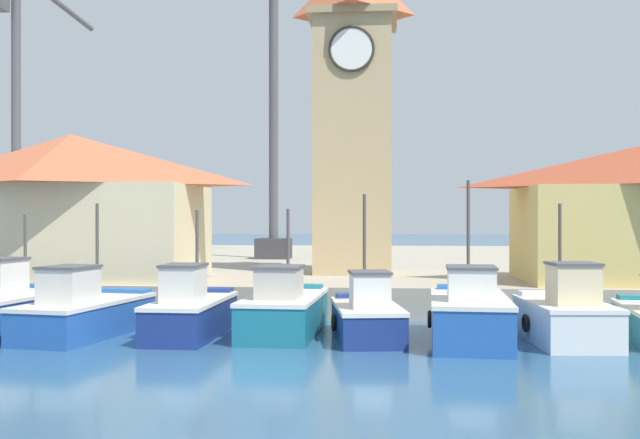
% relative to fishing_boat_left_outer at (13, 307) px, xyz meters
% --- Properties ---
extents(ground_plane, '(300.00, 300.00, 0.00)m').
position_rel_fishing_boat_left_outer_xyz_m(ground_plane, '(8.14, -5.55, -0.79)').
color(ground_plane, '#2D567A').
extents(quay_wharf, '(120.00, 40.00, 1.15)m').
position_rel_fishing_boat_left_outer_xyz_m(quay_wharf, '(8.14, 23.32, -0.21)').
color(quay_wharf, '#A89E89').
rests_on(quay_wharf, ground).
extents(fishing_boat_left_outer, '(2.81, 4.84, 3.66)m').
position_rel_fishing_boat_left_outer_xyz_m(fishing_boat_left_outer, '(0.00, 0.00, 0.00)').
color(fishing_boat_left_outer, '#2356A8').
rests_on(fishing_boat_left_outer, ground).
extents(fishing_boat_left_inner, '(2.89, 5.45, 4.01)m').
position_rel_fishing_boat_left_outer_xyz_m(fishing_boat_left_inner, '(2.56, -0.62, -0.06)').
color(fishing_boat_left_inner, '#2356A8').
rests_on(fishing_boat_left_inner, ground).
extents(fishing_boat_mid_left, '(1.95, 4.96, 3.79)m').
position_rel_fishing_boat_left_outer_xyz_m(fishing_boat_mid_left, '(5.76, -0.37, -0.04)').
color(fishing_boat_mid_left, navy).
rests_on(fishing_boat_mid_left, ground).
extents(fishing_boat_center, '(2.32, 5.26, 3.84)m').
position_rel_fishing_boat_left_outer_xyz_m(fishing_boat_center, '(8.51, 0.22, -0.04)').
color(fishing_boat_center, '#196B7F').
rests_on(fishing_boat_center, ground).
extents(fishing_boat_mid_right, '(2.41, 4.54, 4.27)m').
position_rel_fishing_boat_left_outer_xyz_m(fishing_boat_mid_right, '(11.05, -0.45, -0.10)').
color(fishing_boat_mid_right, navy).
rests_on(fishing_boat_mid_right, ground).
extents(fishing_boat_right_inner, '(2.47, 5.30, 4.66)m').
position_rel_fishing_boat_left_outer_xyz_m(fishing_boat_right_inner, '(13.98, -0.81, 0.01)').
color(fishing_boat_right_inner, '#2356A8').
rests_on(fishing_boat_right_inner, ground).
extents(fishing_boat_right_outer, '(2.34, 4.23, 3.97)m').
position_rel_fishing_boat_left_outer_xyz_m(fishing_boat_right_outer, '(16.69, -0.70, -0.01)').
color(fishing_boat_right_outer, silver).
rests_on(fishing_boat_right_outer, ground).
extents(clock_tower, '(3.80, 3.80, 15.53)m').
position_rel_fishing_boat_left_outer_xyz_m(clock_tower, '(10.22, 10.26, 7.70)').
color(clock_tower, tan).
rests_on(clock_tower, quay_wharf).
extents(warehouse_left, '(10.49, 6.31, 5.76)m').
position_rel_fishing_boat_left_outer_xyz_m(warehouse_left, '(-0.94, 6.57, 3.31)').
color(warehouse_left, beige).
rests_on(warehouse_left, quay_wharf).
extents(port_crane_near, '(3.74, 10.41, 19.89)m').
position_rel_fishing_boat_left_outer_xyz_m(port_crane_near, '(5.11, 22.00, 8.20)').
color(port_crane_near, '#353539').
rests_on(port_crane_near, quay_wharf).
extents(port_crane_far, '(3.57, 7.76, 17.85)m').
position_rel_fishing_boat_left_outer_xyz_m(port_crane_far, '(-10.70, 21.43, 7.27)').
color(port_crane_far, '#353539').
rests_on(port_crane_far, quay_wharf).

